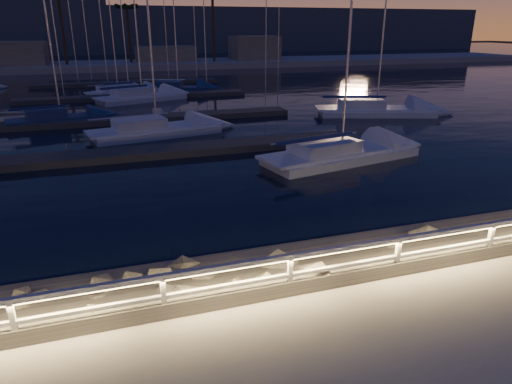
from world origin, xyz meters
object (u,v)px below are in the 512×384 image
Objects in this scene: sailboat_h at (373,109)px; sailboat_n at (117,91)px; sailboat_d at (338,153)px; sailboat_j at (58,118)px; guard_rail at (247,272)px; sailboat_g at (140,96)px; sailboat_l at (176,88)px; sailboat_k at (127,91)px; sailboat_c at (153,129)px.

sailboat_h is 26.27m from sailboat_n.
sailboat_d is 21.02m from sailboat_j.
guard_rail is 27.59m from sailboat_j.
sailboat_d is at bearing -95.19° from sailboat_n.
sailboat_d is 14.22m from sailboat_h.
sailboat_g is 0.92× the size of sailboat_h.
sailboat_d is at bearing -60.56° from sailboat_l.
sailboat_g is 1.33× the size of sailboat_n.
guard_rail is at bearing -112.42° from sailboat_n.
sailboat_j is 15.49m from sailboat_k.
sailboat_c is at bearing -154.50° from sailboat_h.
sailboat_h is (17.58, 2.12, 0.01)m from sailboat_c.
sailboat_c is at bearing -110.09° from sailboat_n.
sailboat_k is at bearing 95.74° from sailboat_d.
sailboat_h is (17.61, 23.01, -0.92)m from guard_rail.
sailboat_k reaches higher than sailboat_n.
sailboat_n is at bearing 91.22° from sailboat_g.
guard_rail is 20.91m from sailboat_c.
sailboat_g is 1.21× the size of sailboat_j.
sailboat_d is at bearing -57.22° from sailboat_c.
sailboat_g is 7.33m from sailboat_l.
sailboat_l is at bearing -11.30° from sailboat_k.
sailboat_l is at bearing 32.69° from sailboat_g.
sailboat_c is 0.95× the size of sailboat_d.
sailboat_g is at bearing 41.35° from sailboat_j.
sailboat_l reaches higher than guard_rail.
sailboat_h is at bearing 39.50° from sailboat_d.
guard_rail is 14.80m from sailboat_d.
sailboat_d is 1.26× the size of sailboat_j.
sailboat_c is 0.99× the size of sailboat_g.
sailboat_h reaches higher than sailboat_d.
sailboat_l is at bearing 66.13° from sailboat_c.
sailboat_d is 30.78m from sailboat_n.
sailboat_c is 8.59m from sailboat_j.
sailboat_c is at bearing -112.18° from sailboat_g.
guard_rail is 2.95× the size of sailboat_g.
sailboat_c is 17.70m from sailboat_h.
guard_rail is at bearing -108.81° from sailboat_k.
sailboat_l is (4.77, 42.05, -0.96)m from guard_rail.
sailboat_h reaches higher than sailboat_g.
sailboat_g is at bearing -99.85° from sailboat_k.
sailboat_n is (-1.08, -0.31, 0.00)m from sailboat_k.
sailboat_j is (-6.53, -9.28, -0.03)m from sailboat_g.
sailboat_k is (-9.13, 29.35, -0.05)m from sailboat_d.
sailboat_g is at bearing -92.58° from sailboat_n.
sailboat_j is 1.10× the size of sailboat_n.
sailboat_d is (8.64, -8.94, -0.01)m from sailboat_c.
sailboat_l reaches higher than sailboat_n.
sailboat_h is 24.05m from sailboat_j.
sailboat_d is 0.96× the size of sailboat_h.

